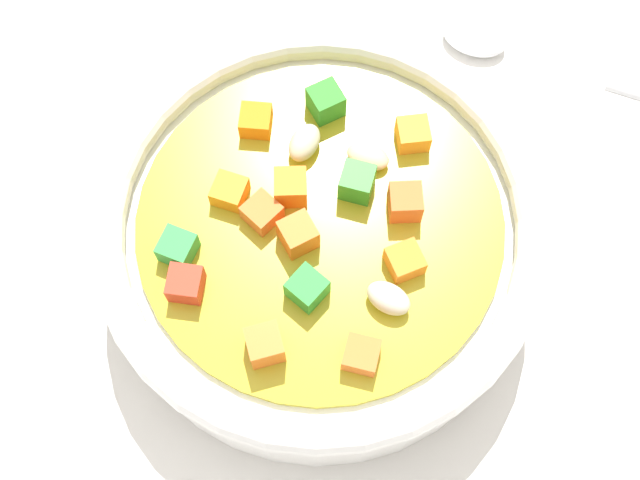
{
  "coord_description": "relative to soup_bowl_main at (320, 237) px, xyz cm",
  "views": [
    {
      "loc": [
        -10.27,
        9.91,
        38.42
      ],
      "look_at": [
        0.0,
        0.0,
        2.73
      ],
      "focal_mm": 45.84,
      "sensor_mm": 36.0,
      "label": 1
    }
  ],
  "objects": [
    {
      "name": "soup_bowl_main",
      "position": [
        0.0,
        0.0,
        0.0
      ],
      "size": [
        20.49,
        20.49,
        6.56
      ],
      "color": "white",
      "rests_on": "ground_plane"
    },
    {
      "name": "ground_plane",
      "position": [
        -0.0,
        -0.0,
        -4.1
      ],
      "size": [
        140.0,
        140.0,
        2.0
      ],
      "primitive_type": "cube",
      "color": "silver"
    },
    {
      "name": "spoon",
      "position": [
        -2.9,
        -18.2,
        -2.64
      ],
      "size": [
        22.3,
        11.55,
        1.08
      ],
      "rotation": [
        0.0,
        0.0,
        6.72
      ],
      "color": "silver",
      "rests_on": "ground_plane"
    }
  ]
}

